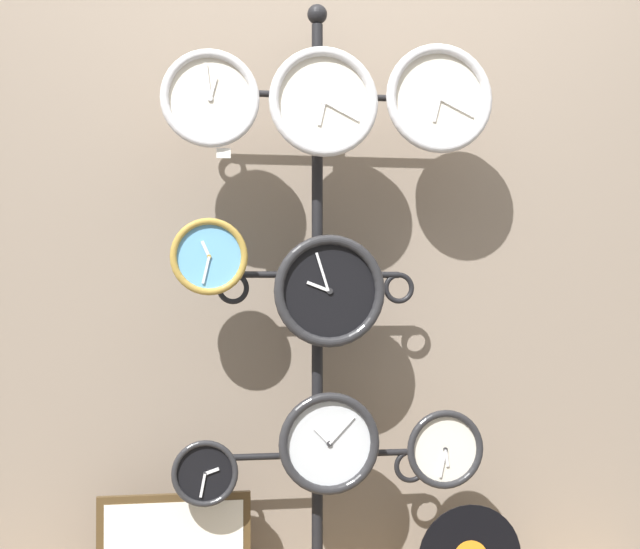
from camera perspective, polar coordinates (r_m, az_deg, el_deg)
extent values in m
cube|color=gray|center=(2.86, -0.71, 6.62)|extent=(4.40, 0.04, 2.80)
cylinder|color=black|center=(2.68, -0.18, -3.10)|extent=(0.03, 0.03, 1.81)
sphere|color=black|center=(2.80, -0.18, 16.31)|extent=(0.06, 0.06, 0.06)
cylinder|color=black|center=(2.72, -3.77, 11.48)|extent=(0.34, 0.02, 0.02)
torus|color=black|center=(2.70, -7.41, 10.81)|extent=(0.09, 0.02, 0.09)
cylinder|color=black|center=(2.77, 3.34, 11.23)|extent=(0.34, 0.02, 0.02)
torus|color=black|center=(2.81, 6.76, 10.35)|extent=(0.09, 0.02, 0.09)
cylinder|color=black|center=(2.66, -2.87, -0.01)|extent=(0.25, 0.02, 0.02)
torus|color=black|center=(2.65, -5.59, -0.87)|extent=(0.10, 0.02, 0.10)
cylinder|color=black|center=(2.70, 2.47, -0.02)|extent=(0.25, 0.02, 0.02)
torus|color=black|center=(2.73, 5.07, -0.87)|extent=(0.10, 0.02, 0.10)
cylinder|color=black|center=(2.71, -3.26, -11.54)|extent=(0.29, 0.02, 0.02)
torus|color=black|center=(2.70, -6.38, -12.49)|extent=(0.10, 0.02, 0.10)
cylinder|color=black|center=(2.75, 2.85, -11.36)|extent=(0.29, 0.02, 0.02)
torus|color=black|center=(2.80, 5.81, -12.10)|extent=(0.10, 0.02, 0.10)
cylinder|color=silver|center=(2.60, -7.06, 11.07)|extent=(0.26, 0.02, 0.26)
torus|color=silver|center=(2.58, -7.05, 11.14)|extent=(0.28, 0.03, 0.28)
cylinder|color=silver|center=(2.58, -7.05, 11.13)|extent=(0.02, 0.01, 0.02)
cube|color=silver|center=(2.59, -6.87, 11.78)|extent=(0.02, 0.00, 0.06)
cube|color=silver|center=(2.59, -7.19, 12.22)|extent=(0.02, 0.00, 0.10)
cylinder|color=silver|center=(2.64, 0.22, 10.93)|extent=(0.29, 0.02, 0.29)
torus|color=silver|center=(2.62, 0.28, 11.00)|extent=(0.32, 0.03, 0.32)
cylinder|color=silver|center=(2.62, 0.28, 11.00)|extent=(0.02, 0.01, 0.02)
cube|color=silver|center=(2.61, 0.11, 10.27)|extent=(0.02, 0.00, 0.07)
cube|color=silver|center=(2.62, 1.40, 10.42)|extent=(0.11, 0.00, 0.06)
cylinder|color=silver|center=(2.74, 7.56, 11.04)|extent=(0.30, 0.02, 0.30)
torus|color=silver|center=(2.72, 7.67, 11.11)|extent=(0.33, 0.03, 0.33)
cylinder|color=silver|center=(2.72, 7.66, 11.10)|extent=(0.02, 0.01, 0.02)
cube|color=silver|center=(2.71, 7.49, 10.40)|extent=(0.03, 0.00, 0.07)
cube|color=silver|center=(2.73, 8.74, 10.53)|extent=(0.11, 0.00, 0.06)
cylinder|color=#60A8DB|center=(2.57, -7.13, 1.14)|extent=(0.20, 0.02, 0.20)
torus|color=#A58438|center=(2.55, -7.12, 1.15)|extent=(0.22, 0.02, 0.22)
cylinder|color=#A58438|center=(2.55, -7.12, 1.15)|extent=(0.01, 0.01, 0.01)
cube|color=silver|center=(2.55, -7.34, 1.64)|extent=(0.03, 0.00, 0.05)
cube|color=silver|center=(2.55, -7.31, 0.29)|extent=(0.02, 0.00, 0.08)
cylinder|color=black|center=(2.61, 0.57, -1.06)|extent=(0.30, 0.02, 0.30)
torus|color=#262628|center=(2.59, 0.63, -1.06)|extent=(0.33, 0.03, 0.33)
cylinder|color=#262628|center=(2.60, 0.63, -1.06)|extent=(0.02, 0.01, 0.02)
cube|color=silver|center=(2.59, -0.10, -0.78)|extent=(0.07, 0.00, 0.03)
cube|color=silver|center=(2.59, 0.25, 0.17)|extent=(0.04, 0.00, 0.11)
cylinder|color=black|center=(2.61, -7.39, -12.46)|extent=(0.17, 0.02, 0.17)
torus|color=#262628|center=(2.60, -7.38, -12.52)|extent=(0.19, 0.02, 0.19)
cylinder|color=#262628|center=(2.60, -7.38, -12.53)|extent=(0.01, 0.01, 0.01)
cube|color=silver|center=(2.60, -6.94, -12.39)|extent=(0.04, 0.00, 0.02)
cube|color=silver|center=(2.60, -7.52, -13.25)|extent=(0.02, 0.00, 0.07)
cylinder|color=silver|center=(2.65, 0.54, -10.72)|extent=(0.27, 0.02, 0.27)
torus|color=#262628|center=(2.64, 0.61, -10.78)|extent=(0.30, 0.03, 0.30)
cylinder|color=#262628|center=(2.64, 0.60, -10.77)|extent=(0.02, 0.01, 0.02)
cube|color=silver|center=(2.63, 0.11, -10.29)|extent=(0.05, 0.00, 0.05)
cube|color=silver|center=(2.64, 1.40, -9.93)|extent=(0.08, 0.00, 0.08)
cylinder|color=silver|center=(2.71, 7.93, -10.97)|extent=(0.21, 0.02, 0.21)
torus|color=#262628|center=(2.69, 8.03, -11.03)|extent=(0.23, 0.02, 0.23)
cylinder|color=#262628|center=(2.70, 8.03, -11.03)|extent=(0.01, 0.01, 0.01)
cube|color=silver|center=(2.70, 8.11, -11.55)|extent=(0.02, 0.00, 0.05)
cube|color=silver|center=(2.70, 7.87, -11.89)|extent=(0.02, 0.00, 0.08)
cube|color=white|center=(2.56, -6.19, 7.73)|extent=(0.04, 0.00, 0.03)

